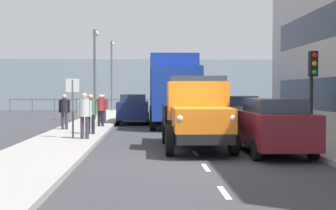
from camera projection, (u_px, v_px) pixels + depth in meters
ground_plane at (179, 131)px, 21.26m from camera, size 80.00×80.00×0.00m
sidewalk_left at (274, 129)px, 21.46m from camera, size 2.61×40.60×0.15m
sidewalk_right at (82, 130)px, 21.06m from camera, size 2.61×40.60×0.15m
road_centreline_markings at (180, 133)px, 20.46m from camera, size 0.12×35.87×0.01m
sea_horizon at (163, 85)px, 44.45m from camera, size 80.00×0.80×5.00m
seawall_railing at (164, 101)px, 40.90m from camera, size 28.08×0.08×1.20m
truck_vintage_orange at (197, 114)px, 14.65m from camera, size 2.17×5.64×2.43m
lorry_cargo_blue at (173, 88)px, 24.52m from camera, size 2.58×8.20×3.87m
car_maroon_kerbside_near at (272, 125)px, 13.70m from camera, size 1.80×4.15×1.72m
car_grey_kerbside_1 at (235, 115)px, 19.53m from camera, size 1.78×4.32×1.72m
car_navy_oppositeside_0 at (133, 108)px, 26.19m from camera, size 1.84×3.96×1.72m
pedestrian_near_railing at (85, 112)px, 16.65m from camera, size 0.53×0.34×1.72m
pedestrian_couple_b at (91, 111)px, 18.47m from camera, size 0.53×0.34×1.65m
pedestrian_strolling at (64, 109)px, 20.64m from camera, size 0.53×0.34×1.62m
pedestrian_in_dark_coat at (101, 108)px, 22.41m from camera, size 0.53×0.34×1.60m
pedestrian_by_lamp at (103, 106)px, 24.58m from camera, size 0.53×0.34×1.57m
traffic_light_near at (313, 76)px, 15.82m from camera, size 0.28×0.41×3.20m
lamp_post_promenade at (95, 65)px, 27.66m from camera, size 0.32×1.14×5.56m
lamp_post_far at (112, 69)px, 39.37m from camera, size 0.32×1.14×6.15m
street_sign at (73, 98)px, 16.84m from camera, size 0.50×0.07×2.25m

